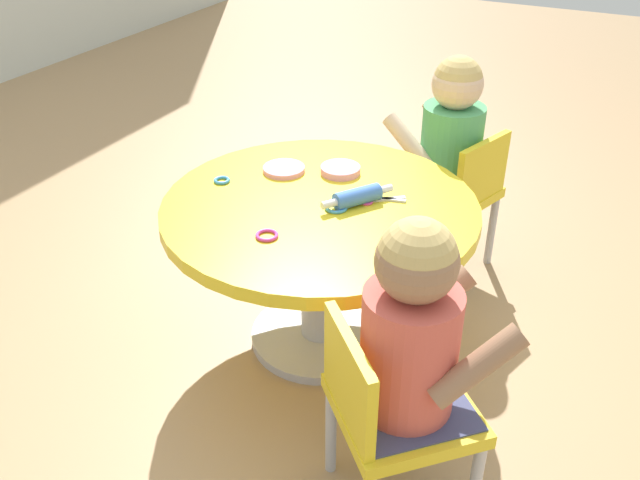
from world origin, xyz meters
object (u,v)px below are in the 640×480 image
(craft_table, at_px, (320,237))
(child_chair_left, at_px, (390,410))
(seated_child_right, at_px, (451,131))
(rolling_pin, at_px, (357,197))
(child_chair_right, at_px, (454,193))
(craft_scissors, at_px, (375,199))
(seated_child_left, at_px, (413,327))

(craft_table, height_order, child_chair_left, child_chair_left)
(seated_child_right, bearing_deg, rolling_pin, 170.07)
(child_chair_right, bearing_deg, child_chair_left, -170.47)
(child_chair_left, relative_size, seated_child_right, 1.05)
(child_chair_right, relative_size, craft_scissors, 3.76)
(seated_child_left, height_order, seated_child_right, same)
(craft_table, distance_m, craft_scissors, 0.20)
(craft_scissors, bearing_deg, rolling_pin, 142.71)
(seated_child_left, xyz_separation_m, rolling_pin, (0.50, 0.35, -0.01))
(child_chair_right, bearing_deg, seated_child_right, 71.48)
(child_chair_right, distance_m, craft_scissors, 0.55)
(craft_table, distance_m, rolling_pin, 0.18)
(seated_child_left, bearing_deg, child_chair_left, 133.81)
(craft_table, relative_size, child_chair_right, 1.71)
(craft_table, bearing_deg, seated_child_left, -135.73)
(child_chair_right, height_order, seated_child_right, seated_child_right)
(child_chair_right, height_order, craft_scissors, child_chair_right)
(craft_table, distance_m, child_chair_right, 0.64)
(seated_child_right, bearing_deg, craft_scissors, 173.10)
(craft_table, relative_size, seated_child_left, 1.79)
(child_chair_left, distance_m, child_chair_right, 1.09)
(child_chair_right, xyz_separation_m, craft_scissors, (-0.51, 0.10, 0.20))
(seated_child_left, distance_m, child_chair_right, 1.09)
(seated_child_left, bearing_deg, child_chair_right, 11.29)
(rolling_pin, bearing_deg, child_chair_right, -13.90)
(child_chair_right, distance_m, seated_child_right, 0.23)
(child_chair_left, xyz_separation_m, child_chair_right, (1.08, 0.18, 0.00))
(child_chair_left, xyz_separation_m, seated_child_left, (0.03, -0.03, 0.23))
(child_chair_right, bearing_deg, rolling_pin, 166.10)
(craft_table, height_order, seated_child_left, seated_child_left)
(child_chair_left, distance_m, seated_child_left, 0.23)
(rolling_pin, distance_m, craft_scissors, 0.06)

